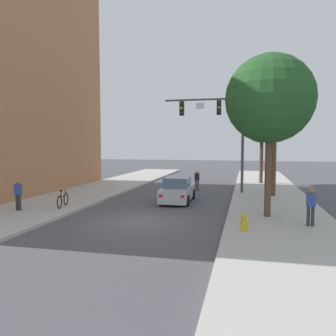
# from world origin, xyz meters

# --- Properties ---
(ground_plane) EXTENTS (120.00, 120.00, 0.00)m
(ground_plane) POSITION_xyz_m (0.00, 0.00, 0.00)
(ground_plane) COLOR #4C4C51
(sidewalk_left) EXTENTS (5.00, 60.00, 0.15)m
(sidewalk_left) POSITION_xyz_m (-6.50, 0.00, 0.07)
(sidewalk_left) COLOR #B2AFA8
(sidewalk_left) RESTS_ON ground
(sidewalk_right) EXTENTS (5.00, 60.00, 0.15)m
(sidewalk_right) POSITION_xyz_m (6.50, 0.00, 0.07)
(sidewalk_right) COLOR #B2AFA8
(sidewalk_right) RESTS_ON ground
(traffic_signal_mast) EXTENTS (5.84, 0.38, 7.50)m
(traffic_signal_mast) POSITION_xyz_m (2.98, 9.70, 5.31)
(traffic_signal_mast) COLOR #514C47
(traffic_signal_mast) RESTS_ON sidewalk_right
(car_lead_silver) EXTENTS (1.93, 4.28, 1.60)m
(car_lead_silver) POSITION_xyz_m (0.65, 5.68, 0.72)
(car_lead_silver) COLOR #B7B7BC
(car_lead_silver) RESTS_ON ground
(pedestrian_sidewalk_left_walker) EXTENTS (0.36, 0.22, 1.64)m
(pedestrian_sidewalk_left_walker) POSITION_xyz_m (-6.90, 0.28, 1.06)
(pedestrian_sidewalk_left_walker) COLOR #333338
(pedestrian_sidewalk_left_walker) RESTS_ON sidewalk_left
(pedestrian_crossing_road) EXTENTS (0.36, 0.22, 1.64)m
(pedestrian_crossing_road) POSITION_xyz_m (1.15, 10.72, 0.91)
(pedestrian_crossing_road) COLOR brown
(pedestrian_crossing_road) RESTS_ON ground
(pedestrian_sidewalk_right_walker) EXTENTS (0.36, 0.22, 1.64)m
(pedestrian_sidewalk_right_walker) POSITION_xyz_m (7.62, 0.29, 1.06)
(pedestrian_sidewalk_right_walker) COLOR #333338
(pedestrian_sidewalk_right_walker) RESTS_ON sidewalk_right
(bicycle_leaning) EXTENTS (0.42, 1.74, 0.98)m
(bicycle_leaning) POSITION_xyz_m (-5.17, 1.78, 0.54)
(bicycle_leaning) COLOR black
(bicycle_leaning) RESTS_ON sidewalk_left
(fire_hydrant) EXTENTS (0.48, 0.24, 0.72)m
(fire_hydrant) POSITION_xyz_m (4.82, -1.22, 0.51)
(fire_hydrant) COLOR gold
(fire_hydrant) RESTS_ON sidewalk_right
(street_tree_nearest) EXTENTS (4.24, 4.24, 7.81)m
(street_tree_nearest) POSITION_xyz_m (5.92, 1.85, 5.82)
(street_tree_nearest) COLOR brown
(street_tree_nearest) RESTS_ON sidewalk_right
(street_tree_second) EXTENTS (2.97, 2.97, 6.85)m
(street_tree_second) POSITION_xyz_m (6.70, 8.67, 5.47)
(street_tree_second) COLOR brown
(street_tree_second) RESTS_ON sidewalk_right
(street_tree_third) EXTENTS (3.43, 3.43, 7.08)m
(street_tree_third) POSITION_xyz_m (6.20, 16.16, 5.48)
(street_tree_third) COLOR brown
(street_tree_third) RESTS_ON sidewalk_right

